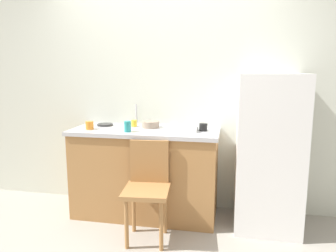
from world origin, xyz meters
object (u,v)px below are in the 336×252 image
object	(u,v)px
terracotta_bowl	(151,124)
cup_orange	(90,125)
dish_tray	(183,128)
cup_teal	(128,126)
refrigerator	(268,152)
hotplate	(105,125)
cup_yellow	(134,123)
cup_black	(203,127)
chair	(147,186)

from	to	relation	value
terracotta_bowl	cup_orange	distance (m)	0.63
dish_tray	cup_teal	distance (m)	0.56
refrigerator	dish_tray	bearing A→B (deg)	179.48
refrigerator	cup_teal	distance (m)	1.39
dish_tray	cup_teal	bearing A→B (deg)	-162.80
terracotta_bowl	hotplate	size ratio (longest dim) A/B	1.06
cup_yellow	cup_black	xyz separation A→B (m)	(0.76, -0.12, 0.00)
refrigerator	cup_orange	xyz separation A→B (m)	(-1.79, -0.10, 0.22)
terracotta_bowl	hotplate	distance (m)	0.53
refrigerator	cup_orange	bearing A→B (deg)	-176.78
terracotta_bowl	cup_teal	size ratio (longest dim) A/B	1.68
hotplate	cup_yellow	world-z (taller)	cup_yellow
cup_yellow	cup_black	world-z (taller)	cup_black
hotplate	cup_black	world-z (taller)	cup_black
terracotta_bowl	cup_yellow	xyz separation A→B (m)	(-0.20, 0.04, 0.00)
cup_black	refrigerator	bearing A→B (deg)	-3.12
refrigerator	cup_orange	world-z (taller)	refrigerator
cup_yellow	cup_teal	size ratio (longest dim) A/B	0.65
cup_yellow	cup_teal	world-z (taller)	cup_teal
hotplate	cup_orange	world-z (taller)	cup_orange
refrigerator	dish_tray	world-z (taller)	refrigerator
terracotta_bowl	cup_yellow	world-z (taller)	cup_yellow
refrigerator	chair	xyz separation A→B (m)	(-1.08, -0.46, -0.25)
cup_yellow	dish_tray	bearing A→B (deg)	-14.38
terracotta_bowl	cup_orange	size ratio (longest dim) A/B	2.20
terracotta_bowl	cup_teal	world-z (taller)	cup_teal
refrigerator	terracotta_bowl	size ratio (longest dim) A/B	8.31
cup_black	cup_teal	world-z (taller)	cup_teal
hotplate	refrigerator	bearing A→B (deg)	-4.66
chair	cup_orange	size ratio (longest dim) A/B	10.89
chair	refrigerator	bearing A→B (deg)	17.37
cup_orange	cup_yellow	size ratio (longest dim) A/B	1.16
refrigerator	cup_black	bearing A→B (deg)	176.88
hotplate	cup_black	xyz separation A→B (m)	(1.09, -0.11, 0.03)
terracotta_bowl	cup_black	xyz separation A→B (m)	(0.56, -0.08, 0.00)
chair	cup_orange	bearing A→B (deg)	147.75
refrigerator	dish_tray	xyz separation A→B (m)	(-0.83, 0.01, 0.20)
chair	hotplate	size ratio (longest dim) A/B	5.24
hotplate	cup_teal	bearing A→B (deg)	-39.65
cup_teal	hotplate	bearing A→B (deg)	140.35
chair	hotplate	distance (m)	0.97
cup_teal	dish_tray	bearing A→B (deg)	17.20
cup_orange	dish_tray	bearing A→B (deg)	6.43
terracotta_bowl	cup_orange	bearing A→B (deg)	-160.13
terracotta_bowl	hotplate	world-z (taller)	terracotta_bowl
cup_orange	cup_yellow	distance (m)	0.47
cup_teal	terracotta_bowl	bearing A→B (deg)	58.59
chair	cup_yellow	distance (m)	0.82
hotplate	cup_teal	world-z (taller)	cup_teal
refrigerator	terracotta_bowl	bearing A→B (deg)	174.56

